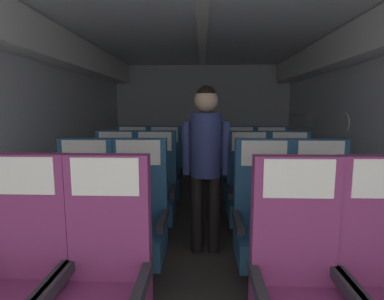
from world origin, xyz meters
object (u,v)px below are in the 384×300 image
at_px(seat_c_right_aisle, 290,195).
at_px(seat_d_right_aisle, 271,177).
at_px(seat_c_right_window, 248,194).
at_px(seat_b_left_window, 83,222).
at_px(seat_c_left_window, 115,193).
at_px(seat_c_left_aisle, 155,193).
at_px(seat_b_right_window, 264,224).
at_px(seat_d_left_aisle, 164,176).
at_px(seat_a_left_aisle, 104,285).
at_px(seat_b_right_aisle, 321,225).
at_px(seat_d_right_window, 239,176).
at_px(seat_b_left_aisle, 138,222).
at_px(seat_a_right_window, 299,290).
at_px(flight_attendant, 206,152).
at_px(seat_d_left_window, 132,175).
at_px(seat_a_left_window, 19,282).

xyz_separation_m(seat_c_right_aisle, seat_d_right_aisle, (-0.00, 0.83, 0.00)).
bearing_deg(seat_c_right_window, seat_b_left_window, -149.85).
distance_m(seat_c_left_window, seat_c_left_aisle, 0.43).
height_order(seat_b_right_window, seat_d_left_aisle, same).
height_order(seat_a_left_aisle, seat_d_right_aisle, same).
xyz_separation_m(seat_b_left_window, seat_b_right_aisle, (1.87, 0.02, 0.00)).
distance_m(seat_d_right_aisle, seat_d_right_window, 0.42).
distance_m(seat_b_left_aisle, seat_d_right_window, 1.93).
height_order(seat_c_left_aisle, seat_c_right_aisle, same).
bearing_deg(seat_d_right_aisle, seat_c_left_aisle, -149.63).
relative_size(seat_a_right_window, seat_b_left_window, 1.00).
distance_m(seat_d_right_window, flight_attendant, 1.37).
bearing_deg(seat_a_right_window, seat_c_right_aisle, 75.50).
distance_m(seat_c_left_window, seat_c_right_aisle, 1.85).
bearing_deg(seat_d_left_window, seat_c_left_aisle, -62.42).
bearing_deg(seat_c_left_window, seat_b_right_aisle, -23.75).
bearing_deg(seat_d_right_window, seat_d_right_aisle, -0.70).
height_order(seat_b_left_window, seat_c_right_aisle, same).
bearing_deg(seat_c_left_aisle, seat_c_right_aisle, 0.12).
height_order(seat_a_left_window, seat_c_right_aisle, same).
height_order(seat_a_right_window, seat_c_left_window, same).
height_order(seat_b_left_window, seat_b_right_aisle, same).
bearing_deg(flight_attendant, seat_d_right_aisle, 73.04).
relative_size(seat_a_right_window, flight_attendant, 0.72).
xyz_separation_m(seat_c_right_aisle, seat_d_right_window, (-0.43, 0.84, 0.00)).
bearing_deg(seat_b_right_window, seat_d_right_window, 89.74).
xyz_separation_m(seat_d_left_aisle, flight_attendant, (0.54, -1.18, 0.50)).
relative_size(seat_b_right_aisle, seat_c_right_window, 1.00).
height_order(seat_a_left_aisle, seat_c_right_window, same).
distance_m(seat_c_left_window, seat_d_right_window, 1.65).
height_order(seat_a_left_window, seat_d_right_aisle, same).
height_order(seat_c_left_window, seat_c_right_aisle, same).
bearing_deg(seat_b_right_aisle, seat_c_right_aisle, 90.55).
bearing_deg(seat_c_right_window, seat_b_left_aisle, -140.75).
bearing_deg(seat_d_right_window, seat_b_right_window, -90.26).
relative_size(seat_d_left_aisle, seat_d_right_aisle, 1.00).
height_order(seat_c_right_window, flight_attendant, flight_attendant).
distance_m(seat_d_right_aisle, flight_attendant, 1.56).
bearing_deg(seat_d_left_aisle, seat_b_right_aisle, -48.81).
bearing_deg(seat_d_left_aisle, seat_c_right_aisle, -29.99).
bearing_deg(seat_b_right_aisle, seat_c_left_window, 156.25).
bearing_deg(seat_c_right_window, seat_d_left_window, 149.66).
bearing_deg(seat_d_right_window, seat_b_left_aisle, -121.21).
xyz_separation_m(seat_a_right_window, seat_b_left_aisle, (-1.00, 0.85, 0.00)).
relative_size(seat_b_left_aisle, seat_d_right_aisle, 1.00).
xyz_separation_m(seat_c_left_window, seat_c_right_aisle, (1.85, -0.00, 0.00)).
relative_size(seat_a_right_window, seat_c_right_aisle, 1.00).
height_order(seat_b_right_aisle, seat_d_right_aisle, same).
bearing_deg(seat_b_right_aisle, seat_d_left_window, 138.53).
relative_size(seat_b_left_window, seat_b_right_aisle, 1.00).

